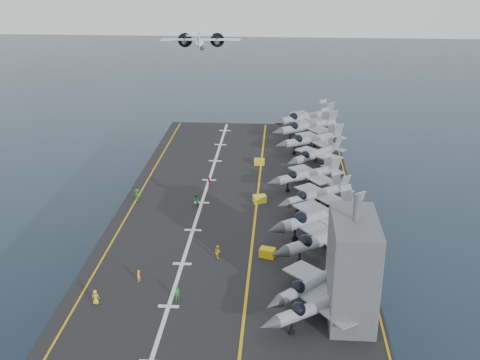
# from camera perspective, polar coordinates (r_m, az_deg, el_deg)

# --- Properties ---
(ground) EXTENTS (500.00, 500.00, 0.00)m
(ground) POSITION_cam_1_polar(r_m,az_deg,el_deg) (102.80, -0.16, -7.57)
(ground) COLOR #142135
(ground) RESTS_ON ground
(hull) EXTENTS (36.00, 90.00, 10.00)m
(hull) POSITION_cam_1_polar(r_m,az_deg,el_deg) (100.44, -0.16, -5.09)
(hull) COLOR #56595E
(hull) RESTS_ON ground
(flight_deck) EXTENTS (38.00, 92.00, 0.40)m
(flight_deck) POSITION_cam_1_polar(r_m,az_deg,el_deg) (98.19, -0.17, -2.39)
(flight_deck) COLOR black
(flight_deck) RESTS_ON hull
(foul_line) EXTENTS (0.35, 90.00, 0.02)m
(foul_line) POSITION_cam_1_polar(r_m,az_deg,el_deg) (97.94, 1.58, -2.32)
(foul_line) COLOR gold
(foul_line) RESTS_ON flight_deck
(landing_centerline) EXTENTS (0.50, 90.00, 0.02)m
(landing_centerline) POSITION_cam_1_polar(r_m,az_deg,el_deg) (98.69, -3.65, -2.16)
(landing_centerline) COLOR silver
(landing_centerline) RESTS_ON flight_deck
(deck_edge_port) EXTENTS (0.25, 90.00, 0.02)m
(deck_edge_port) POSITION_cam_1_polar(r_m,az_deg,el_deg) (100.70, -9.87, -1.95)
(deck_edge_port) COLOR gold
(deck_edge_port) RESTS_ON flight_deck
(deck_edge_stbd) EXTENTS (0.25, 90.00, 0.02)m
(deck_edge_stbd) POSITION_cam_1_polar(r_m,az_deg,el_deg) (98.58, 10.63, -2.54)
(deck_edge_stbd) COLOR gold
(deck_edge_stbd) RESTS_ON flight_deck
(island_superstructure) EXTENTS (5.00, 10.00, 15.00)m
(island_superstructure) POSITION_cam_1_polar(r_m,az_deg,el_deg) (68.17, 10.67, -7.17)
(island_superstructure) COLOR #56595E
(island_superstructure) RESTS_ON flight_deck
(fighter_jet_0) EXTENTS (17.15, 16.07, 4.96)m
(fighter_jet_0) POSITION_cam_1_polar(r_m,az_deg,el_deg) (68.79, 7.68, -11.56)
(fighter_jet_0) COLOR gray
(fighter_jet_0) RESTS_ON flight_deck
(fighter_jet_1) EXTENTS (17.11, 17.19, 5.05)m
(fighter_jet_1) POSITION_cam_1_polar(r_m,az_deg,el_deg) (72.79, 7.26, -9.45)
(fighter_jet_1) COLOR gray
(fighter_jet_1) RESTS_ON flight_deck
(fighter_jet_2) EXTENTS (18.97, 17.74, 5.48)m
(fighter_jet_2) POSITION_cam_1_polar(r_m,az_deg,el_deg) (82.21, 8.18, -5.44)
(fighter_jet_2) COLOR #9BA5AC
(fighter_jet_2) RESTS_ON flight_deck
(fighter_jet_3) EXTENTS (19.85, 18.66, 5.74)m
(fighter_jet_3) POSITION_cam_1_polar(r_m,az_deg,el_deg) (88.23, 7.64, -3.33)
(fighter_jet_3) COLOR #8C9499
(fighter_jet_3) RESTS_ON flight_deck
(fighter_jet_4) EXTENTS (16.71, 15.93, 4.84)m
(fighter_jet_4) POSITION_cam_1_polar(r_m,az_deg,el_deg) (96.53, 7.28, -1.31)
(fighter_jet_4) COLOR #959CA6
(fighter_jet_4) RESTS_ON flight_deck
(fighter_jet_5) EXTENTS (17.32, 15.96, 5.00)m
(fighter_jet_5) POSITION_cam_1_polar(r_m,az_deg,el_deg) (104.29, 6.41, 0.58)
(fighter_jet_5) COLOR gray
(fighter_jet_5) RESTS_ON flight_deck
(fighter_jet_6) EXTENTS (16.67, 16.88, 4.94)m
(fighter_jet_6) POSITION_cam_1_polar(r_m,az_deg,el_deg) (114.63, 7.23, 2.51)
(fighter_jet_6) COLOR #99A2AA
(fighter_jet_6) RESTS_ON flight_deck
(fighter_jet_7) EXTENTS (18.55, 16.91, 5.36)m
(fighter_jet_7) POSITION_cam_1_polar(r_m,az_deg,el_deg) (122.50, 6.88, 3.91)
(fighter_jet_7) COLOR gray
(fighter_jet_7) RESTS_ON flight_deck
(fighter_jet_8) EXTENTS (19.54, 18.26, 5.65)m
(fighter_jet_8) POSITION_cam_1_polar(r_m,az_deg,el_deg) (130.61, 6.41, 5.14)
(fighter_jet_8) COLOR #9298A1
(fighter_jet_8) RESTS_ON flight_deck
(tow_cart_a) EXTENTS (2.36, 1.87, 1.24)m
(tow_cart_a) POSITION_cam_1_polar(r_m,az_deg,el_deg) (82.21, 2.62, -6.89)
(tow_cart_a) COLOR #D9B50A
(tow_cart_a) RESTS_ON flight_deck
(tow_cart_b) EXTENTS (2.37, 1.90, 1.23)m
(tow_cart_b) POSITION_cam_1_polar(r_m,az_deg,el_deg) (98.47, 1.88, -1.80)
(tow_cart_b) COLOR yellow
(tow_cart_b) RESTS_ON flight_deck
(tow_cart_c) EXTENTS (1.97, 1.31, 1.16)m
(tow_cart_c) POSITION_cam_1_polar(r_m,az_deg,el_deg) (114.98, 1.85, 1.74)
(tow_cart_c) COLOR gold
(tow_cart_c) RESTS_ON flight_deck
(crew_0) EXTENTS (1.19, 0.87, 1.85)m
(crew_0) POSITION_cam_1_polar(r_m,az_deg,el_deg) (74.18, -13.54, -10.75)
(crew_0) COLOR yellow
(crew_0) RESTS_ON flight_deck
(crew_1) EXTENTS (0.93, 1.15, 1.67)m
(crew_1) POSITION_cam_1_polar(r_m,az_deg,el_deg) (77.48, -9.59, -8.96)
(crew_1) COLOR yellow
(crew_1) RESTS_ON flight_deck
(crew_2) EXTENTS (0.91, 1.29, 2.05)m
(crew_2) POSITION_cam_1_polar(r_m,az_deg,el_deg) (97.17, -4.18, -1.93)
(crew_2) COLOR green
(crew_2) RESTS_ON flight_deck
(crew_3) EXTENTS (1.41, 1.20, 1.99)m
(crew_3) POSITION_cam_1_polar(r_m,az_deg,el_deg) (100.49, -9.72, -1.38)
(crew_3) COLOR #218122
(crew_3) RESTS_ON flight_deck
(crew_4) EXTENTS (1.08, 1.15, 1.60)m
(crew_4) POSITION_cam_1_polar(r_m,az_deg,el_deg) (105.33, -2.96, -0.09)
(crew_4) COLOR red
(crew_4) RESTS_ON flight_deck
(crew_6) EXTENTS (1.22, 1.12, 1.70)m
(crew_6) POSITION_cam_1_polar(r_m,az_deg,el_deg) (73.37, -5.96, -10.65)
(crew_6) COLOR green
(crew_6) RESTS_ON flight_deck
(crew_7) EXTENTS (1.23, 1.36, 1.89)m
(crew_7) POSITION_cam_1_polar(r_m,az_deg,el_deg) (81.75, -2.14, -6.80)
(crew_7) COLOR yellow
(crew_7) RESTS_ON flight_deck
(transport_plane) EXTENTS (20.48, 14.86, 4.59)m
(transport_plane) POSITION_cam_1_polar(r_m,az_deg,el_deg) (150.35, -3.74, 12.71)
(transport_plane) COLOR white
(fighter_jet_9) EXTENTS (19.54, 18.26, 5.65)m
(fighter_jet_9) POSITION_cam_1_polar(r_m,az_deg,el_deg) (137.54, 6.31, 6.01)
(fighter_jet_9) COLOR #9298A1
(fighter_jet_9) RESTS_ON flight_deck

